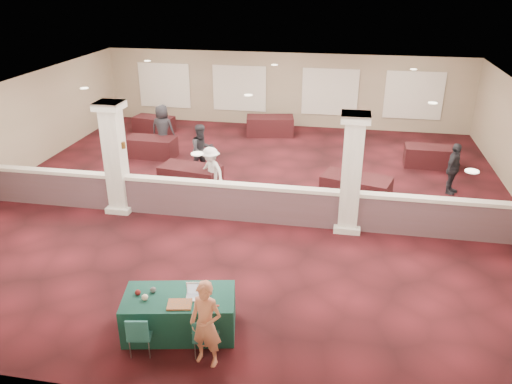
% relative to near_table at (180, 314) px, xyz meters
% --- Properties ---
extents(ground, '(16.00, 16.00, 0.00)m').
position_rel_near_table_xyz_m(ground, '(0.09, 6.32, -0.40)').
color(ground, '#441116').
rests_on(ground, ground).
extents(wall_back, '(16.00, 0.04, 3.20)m').
position_rel_near_table_xyz_m(wall_back, '(0.09, 14.32, 1.20)').
color(wall_back, gray).
rests_on(wall_back, ground).
extents(wall_front, '(16.00, 0.04, 3.20)m').
position_rel_near_table_xyz_m(wall_front, '(0.09, -1.68, 1.20)').
color(wall_front, gray).
rests_on(wall_front, ground).
extents(wall_left, '(0.04, 16.00, 3.20)m').
position_rel_near_table_xyz_m(wall_left, '(-7.91, 6.32, 1.20)').
color(wall_left, gray).
rests_on(wall_left, ground).
extents(ceiling, '(16.00, 16.00, 0.02)m').
position_rel_near_table_xyz_m(ceiling, '(0.09, 6.32, 2.80)').
color(ceiling, silver).
rests_on(ceiling, wall_back).
extents(partition_wall, '(15.60, 0.28, 1.10)m').
position_rel_near_table_xyz_m(partition_wall, '(0.09, 4.82, 0.17)').
color(partition_wall, brown).
rests_on(partition_wall, ground).
extents(column_left, '(0.72, 0.72, 3.20)m').
position_rel_near_table_xyz_m(column_left, '(-3.41, 4.82, 1.24)').
color(column_left, beige).
rests_on(column_left, ground).
extents(column_right, '(0.72, 0.72, 3.20)m').
position_rel_near_table_xyz_m(column_right, '(3.09, 4.82, 1.24)').
color(column_right, beige).
rests_on(column_right, ground).
extents(sconce_left, '(0.12, 0.12, 0.18)m').
position_rel_near_table_xyz_m(sconce_left, '(-3.69, 4.82, 1.60)').
color(sconce_left, brown).
rests_on(sconce_left, column_left).
extents(sconce_right, '(0.12, 0.12, 0.18)m').
position_rel_near_table_xyz_m(sconce_right, '(-3.13, 4.82, 1.60)').
color(sconce_right, brown).
rests_on(sconce_right, column_left).
extents(near_table, '(2.26, 1.44, 0.80)m').
position_rel_near_table_xyz_m(near_table, '(0.00, 0.00, 0.00)').
color(near_table, '#0E342C').
rests_on(near_table, ground).
extents(conf_chair_main, '(0.43, 0.43, 0.82)m').
position_rel_near_table_xyz_m(conf_chair_main, '(0.67, -0.61, 0.09)').
color(conf_chair_main, '#1D5554').
rests_on(conf_chair_main, ground).
extents(conf_chair_side, '(0.48, 0.49, 0.83)m').
position_rel_near_table_xyz_m(conf_chair_side, '(-0.50, -0.76, 0.09)').
color(conf_chair_side, '#1D5554').
rests_on(conf_chair_side, ground).
extents(woman, '(0.67, 0.51, 1.65)m').
position_rel_near_table_xyz_m(woman, '(0.74, -0.72, 0.42)').
color(woman, '#E88965').
rests_on(woman, ground).
extents(far_table_front_left, '(1.83, 0.95, 0.73)m').
position_rel_near_table_xyz_m(far_table_front_left, '(-4.21, 9.32, -0.04)').
color(far_table_front_left, black).
rests_on(far_table_front_left, ground).
extents(far_table_front_center, '(2.02, 1.24, 0.77)m').
position_rel_near_table_xyz_m(far_table_front_center, '(-1.86, 6.67, -0.02)').
color(far_table_front_center, black).
rests_on(far_table_front_center, ground).
extents(far_table_front_right, '(2.19, 1.51, 0.81)m').
position_rel_near_table_xyz_m(far_table_front_right, '(3.30, 6.62, 0.00)').
color(far_table_front_right, black).
rests_on(far_table_front_right, ground).
extents(far_table_back_left, '(1.79, 1.09, 0.68)m').
position_rel_near_table_xyz_m(far_table_back_left, '(-5.25, 12.25, -0.06)').
color(far_table_back_left, black).
rests_on(far_table_back_left, ground).
extents(far_table_back_center, '(2.09, 1.29, 0.79)m').
position_rel_near_table_xyz_m(far_table_back_center, '(-0.28, 12.78, -0.01)').
color(far_table_back_center, black).
rests_on(far_table_back_center, ground).
extents(far_table_back_right, '(1.77, 0.91, 0.71)m').
position_rel_near_table_xyz_m(far_table_back_right, '(5.89, 10.16, -0.05)').
color(far_table_back_right, black).
rests_on(far_table_back_right, ground).
extents(attendee_a, '(0.96, 0.92, 1.78)m').
position_rel_near_table_xyz_m(attendee_a, '(-1.81, 7.87, 0.49)').
color(attendee_a, black).
rests_on(attendee_a, ground).
extents(attendee_b, '(1.09, 0.92, 1.56)m').
position_rel_near_table_xyz_m(attendee_b, '(-1.09, 6.32, 0.38)').
color(attendee_b, silver).
rests_on(attendee_b, ground).
extents(attendee_c, '(0.88, 1.06, 1.63)m').
position_rel_near_table_xyz_m(attendee_c, '(6.22, 7.82, 0.41)').
color(attendee_c, black).
rests_on(attendee_c, ground).
extents(attendee_d, '(0.93, 0.53, 1.86)m').
position_rel_near_table_xyz_m(attendee_d, '(-3.91, 9.82, 0.53)').
color(attendee_d, black).
rests_on(attendee_d, ground).
extents(laptop_base, '(0.41, 0.32, 0.02)m').
position_rel_near_table_xyz_m(laptop_base, '(0.33, 0.01, 0.41)').
color(laptop_base, silver).
rests_on(laptop_base, near_table).
extents(laptop_screen, '(0.36, 0.08, 0.24)m').
position_rel_near_table_xyz_m(laptop_screen, '(0.31, 0.13, 0.54)').
color(laptop_screen, silver).
rests_on(laptop_screen, near_table).
extents(screen_glow, '(0.32, 0.07, 0.21)m').
position_rel_near_table_xyz_m(screen_glow, '(0.31, 0.13, 0.53)').
color(screen_glow, '#D0DFFA').
rests_on(screen_glow, near_table).
extents(knitting, '(0.50, 0.41, 0.03)m').
position_rel_near_table_xyz_m(knitting, '(0.11, -0.26, 0.42)').
color(knitting, orange).
rests_on(knitting, near_table).
extents(yarn_cream, '(0.12, 0.12, 0.12)m').
position_rel_near_table_xyz_m(yarn_cream, '(-0.57, -0.23, 0.46)').
color(yarn_cream, beige).
rests_on(yarn_cream, near_table).
extents(yarn_red, '(0.11, 0.11, 0.11)m').
position_rel_near_table_xyz_m(yarn_red, '(-0.77, -0.10, 0.46)').
color(yarn_red, '#5E1A12').
rests_on(yarn_red, near_table).
extents(yarn_grey, '(0.11, 0.11, 0.11)m').
position_rel_near_table_xyz_m(yarn_grey, '(-0.51, 0.03, 0.46)').
color(yarn_grey, '#45464A').
rests_on(yarn_grey, near_table).
extents(scissors, '(0.14, 0.06, 0.01)m').
position_rel_near_table_xyz_m(scissors, '(0.76, -0.16, 0.41)').
color(scissors, red).
rests_on(scissors, near_table).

